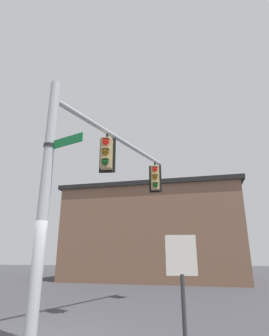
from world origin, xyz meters
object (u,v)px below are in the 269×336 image
traffic_light_mid_inner (155,178)px  traffic_light_nearest_pole (106,153)px  street_name_sign (58,144)px  historical_marker (182,274)px

traffic_light_mid_inner → traffic_light_nearest_pole: bearing=64.5°
traffic_light_mid_inner → street_name_sign: bearing=67.3°
traffic_light_mid_inner → street_name_sign: (2.25, 5.36, -0.56)m
traffic_light_nearest_pole → street_name_sign: size_ratio=1.14×
traffic_light_mid_inner → historical_marker: traffic_light_mid_inner is taller
traffic_light_mid_inner → street_name_sign: traffic_light_mid_inner is taller
street_name_sign → historical_marker: size_ratio=0.54×
traffic_light_mid_inner → street_name_sign: size_ratio=1.14×
traffic_light_nearest_pole → traffic_light_mid_inner: size_ratio=1.00×
traffic_light_nearest_pole → traffic_light_mid_inner: 3.49m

